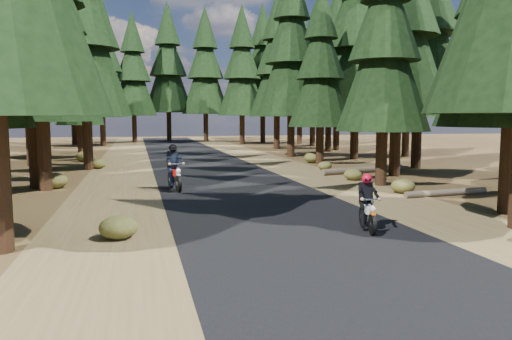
# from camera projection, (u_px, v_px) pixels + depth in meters

# --- Properties ---
(ground) EXTENTS (120.00, 120.00, 0.00)m
(ground) POSITION_uv_depth(u_px,v_px,m) (268.00, 211.00, 15.02)
(ground) COLOR #402C17
(ground) RESTS_ON ground
(road) EXTENTS (6.00, 100.00, 0.01)m
(road) POSITION_uv_depth(u_px,v_px,m) (236.00, 188.00, 19.85)
(road) COLOR black
(road) RESTS_ON ground
(shoulder_l) EXTENTS (3.20, 100.00, 0.01)m
(shoulder_l) POSITION_uv_depth(u_px,v_px,m) (116.00, 192.00, 18.79)
(shoulder_l) COLOR brown
(shoulder_l) RESTS_ON ground
(shoulder_r) EXTENTS (3.20, 100.00, 0.01)m
(shoulder_r) POSITION_uv_depth(u_px,v_px,m) (343.00, 185.00, 20.92)
(shoulder_r) COLOR brown
(shoulder_r) RESTS_ON ground
(pine_forest) EXTENTS (34.59, 55.08, 16.32)m
(pine_forest) POSITION_uv_depth(u_px,v_px,m) (190.00, 44.00, 34.53)
(pine_forest) COLOR black
(pine_forest) RESTS_ON ground
(log_near) EXTENTS (5.02, 1.68, 0.32)m
(log_near) POSITION_uv_depth(u_px,v_px,m) (363.00, 170.00, 25.34)
(log_near) COLOR #4C4233
(log_near) RESTS_ON ground
(log_far) EXTENTS (3.49, 0.63, 0.24)m
(log_far) POSITION_uv_depth(u_px,v_px,m) (446.00, 193.00, 17.96)
(log_far) COLOR #4C4233
(log_far) RESTS_ON ground
(understory_shrubs) EXTENTS (14.94, 29.13, 0.68)m
(understory_shrubs) POSITION_uv_depth(u_px,v_px,m) (222.00, 172.00, 22.91)
(understory_shrubs) COLOR #474C1E
(understory_shrubs) RESTS_ON ground
(rider_lead) EXTENTS (0.82, 1.65, 1.41)m
(rider_lead) POSITION_uv_depth(u_px,v_px,m) (367.00, 212.00, 12.40)
(rider_lead) COLOR silver
(rider_lead) RESTS_ON road
(rider_follow) EXTENTS (0.90, 2.07, 1.78)m
(rider_follow) POSITION_uv_depth(u_px,v_px,m) (174.00, 175.00, 19.29)
(rider_follow) COLOR #950E09
(rider_follow) RESTS_ON road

